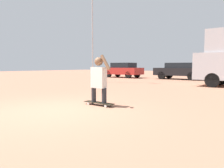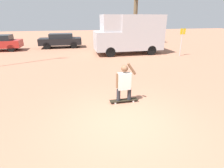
% 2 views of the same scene
% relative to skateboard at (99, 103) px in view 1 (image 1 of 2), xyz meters
% --- Properties ---
extents(ground_plane, '(80.00, 80.00, 0.00)m').
position_rel_skateboard_xyz_m(ground_plane, '(-0.39, -1.36, -0.08)').
color(ground_plane, '#A36B51').
extents(skateboard, '(1.05, 0.23, 0.09)m').
position_rel_skateboard_xyz_m(skateboard, '(0.00, 0.00, 0.00)').
color(skateboard, black).
rests_on(skateboard, ground_plane).
extents(person_skateboarder, '(0.74, 0.25, 1.41)m').
position_rel_skateboard_xyz_m(person_skateboarder, '(-0.00, 0.00, 0.76)').
color(person_skateboarder, '#28282D').
rests_on(person_skateboarder, skateboard).
extents(parked_car_black, '(4.17, 1.73, 1.41)m').
position_rel_skateboard_xyz_m(parked_car_black, '(-2.84, 13.44, 0.69)').
color(parked_car_black, black).
rests_on(parked_car_black, ground_plane).
extents(parked_car_red, '(3.86, 1.73, 1.45)m').
position_rel_skateboard_xyz_m(parked_car_red, '(-8.34, 12.72, 0.69)').
color(parked_car_red, black).
rests_on(parked_car_red, ground_plane).
extents(flagpole, '(0.85, 0.12, 7.14)m').
position_rel_skateboard_xyz_m(flagpole, '(-6.52, 6.58, 3.87)').
color(flagpole, '#B7B7BC').
rests_on(flagpole, ground_plane).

